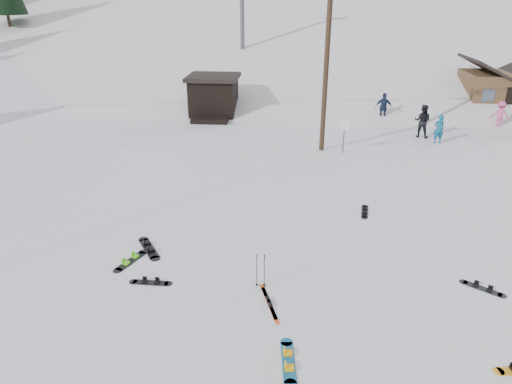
# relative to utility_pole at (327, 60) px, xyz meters

# --- Properties ---
(ground) EXTENTS (200.00, 200.00, 0.00)m
(ground) POSITION_rel_utility_pole_xyz_m (-2.00, -14.00, -4.68)
(ground) COLOR white
(ground) RESTS_ON ground
(ski_slope) EXTENTS (60.00, 85.24, 65.97)m
(ski_slope) POSITION_rel_utility_pole_xyz_m (-2.00, 41.00, -16.68)
(ski_slope) COLOR silver
(ski_slope) RESTS_ON ground
(ridge_left) EXTENTS (47.54, 95.03, 58.38)m
(ridge_left) POSITION_rel_utility_pole_xyz_m (-38.00, 34.00, -15.68)
(ridge_left) COLOR white
(ridge_left) RESTS_ON ground
(treeline_crest) EXTENTS (50.00, 6.00, 10.00)m
(treeline_crest) POSITION_rel_utility_pole_xyz_m (-2.00, 72.00, -4.68)
(treeline_crest) COLOR black
(treeline_crest) RESTS_ON ski_slope
(utility_pole) EXTENTS (2.00, 0.26, 9.00)m
(utility_pole) POSITION_rel_utility_pole_xyz_m (0.00, 0.00, 0.00)
(utility_pole) COLOR #3A2819
(utility_pole) RESTS_ON ground
(trail_sign) EXTENTS (0.50, 0.09, 1.85)m
(trail_sign) POSITION_rel_utility_pole_xyz_m (1.10, -0.42, -3.41)
(trail_sign) COLOR #595B60
(trail_sign) RESTS_ON ground
(lift_hut) EXTENTS (3.40, 4.10, 2.75)m
(lift_hut) POSITION_rel_utility_pole_xyz_m (-7.00, 6.94, -3.32)
(lift_hut) COLOR black
(lift_hut) RESTS_ON ground
(cabin) EXTENTS (5.39, 4.40, 3.77)m
(cabin) POSITION_rel_utility_pole_xyz_m (13.00, 10.00, -3.20)
(cabin) COLOR brown
(cabin) RESTS_ON ground
(hero_snowboard) EXTENTS (0.41, 1.56, 0.11)m
(hero_snowboard) POSITION_rel_utility_pole_xyz_m (-1.51, -15.68, -4.65)
(hero_snowboard) COLOR #166295
(hero_snowboard) RESTS_ON ground
(hero_skis) EXTENTS (0.65, 1.73, 0.09)m
(hero_skis) POSITION_rel_utility_pole_xyz_m (-2.07, -13.56, -4.65)
(hero_skis) COLOR #C64314
(hero_skis) RESTS_ON ground
(ski_poles) EXTENTS (0.29, 0.08, 1.06)m
(ski_poles) POSITION_rel_utility_pole_xyz_m (-2.36, -12.79, -4.14)
(ski_poles) COLOR black
(ski_poles) RESTS_ON ground
(board_scatter_a) EXTENTS (1.29, 0.26, 0.09)m
(board_scatter_a) POSITION_rel_utility_pole_xyz_m (-5.56, -12.89, -4.66)
(board_scatter_a) COLOR black
(board_scatter_a) RESTS_ON ground
(board_scatter_b) EXTENTS (1.08, 1.49, 0.12)m
(board_scatter_b) POSITION_rel_utility_pole_xyz_m (-6.18, -10.99, -4.65)
(board_scatter_b) COLOR black
(board_scatter_b) RESTS_ON ground
(board_scatter_c) EXTENTS (0.73, 1.41, 0.10)m
(board_scatter_c) POSITION_rel_utility_pole_xyz_m (-6.53, -11.78, -4.65)
(board_scatter_c) COLOR black
(board_scatter_c) RESTS_ON ground
(board_scatter_d) EXTENTS (1.09, 0.83, 0.09)m
(board_scatter_d) POSITION_rel_utility_pole_xyz_m (3.97, -12.39, -4.66)
(board_scatter_d) COLOR black
(board_scatter_d) RESTS_ON ground
(board_scatter_f) EXTENTS (0.40, 1.28, 0.09)m
(board_scatter_f) POSITION_rel_utility_pole_xyz_m (1.30, -7.59, -4.66)
(board_scatter_f) COLOR black
(board_scatter_f) RESTS_ON ground
(skier_teal) EXTENTS (0.63, 0.45, 1.62)m
(skier_teal) POSITION_rel_utility_pole_xyz_m (6.56, 1.79, -3.87)
(skier_teal) COLOR #0C577D
(skier_teal) RESTS_ON ground
(skier_dark) EXTENTS (1.14, 1.04, 1.91)m
(skier_dark) POSITION_rel_utility_pole_xyz_m (5.92, 2.92, -3.72)
(skier_dark) COLOR black
(skier_dark) RESTS_ON ground
(skier_pink) EXTENTS (1.18, 0.83, 1.66)m
(skier_pink) POSITION_rel_utility_pole_xyz_m (11.29, 5.43, -3.85)
(skier_pink) COLOR #CF4981
(skier_pink) RESTS_ON ground
(skier_navy) EXTENTS (1.14, 0.59, 1.87)m
(skier_navy) POSITION_rel_utility_pole_xyz_m (4.30, 6.37, -3.75)
(skier_navy) COLOR #19263E
(skier_navy) RESTS_ON ground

